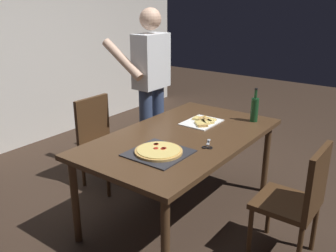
{
  "coord_description": "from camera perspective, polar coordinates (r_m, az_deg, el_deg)",
  "views": [
    {
      "loc": [
        -2.36,
        -1.61,
        1.84
      ],
      "look_at": [
        0.0,
        0.15,
        0.8
      ],
      "focal_mm": 38.96,
      "sensor_mm": 36.0,
      "label": 1
    }
  ],
  "objects": [
    {
      "name": "pepperoni_pizza_on_tray",
      "position": [
        2.69,
        -1.48,
        -4.05
      ],
      "size": [
        0.41,
        0.41,
        0.04
      ],
      "color": "#2D2D33",
      "rests_on": "dining_table"
    },
    {
      "name": "dining_table",
      "position": [
        3.08,
        2.24,
        -2.58
      ],
      "size": [
        1.79,
        1.03,
        0.75
      ],
      "color": "#4C331E",
      "rests_on": "ground_plane"
    },
    {
      "name": "wine_bottle",
      "position": [
        3.45,
        13.39,
        2.61
      ],
      "size": [
        0.07,
        0.07,
        0.32
      ],
      "color": "#194723",
      "rests_on": "dining_table"
    },
    {
      "name": "person_serving_pizza",
      "position": [
        3.85,
        -2.79,
        6.81
      ],
      "size": [
        0.55,
        0.54,
        1.75
      ],
      "color": "#38476B",
      "rests_on": "ground_plane"
    },
    {
      "name": "kitchen_scissors",
      "position": [
        2.84,
        6.23,
        -3.05
      ],
      "size": [
        0.2,
        0.13,
        0.01
      ],
      "color": "silver",
      "rests_on": "dining_table"
    },
    {
      "name": "pizza_slices_on_towel",
      "position": [
        3.36,
        5.45,
        0.71
      ],
      "size": [
        0.36,
        0.28,
        0.03
      ],
      "color": "white",
      "rests_on": "dining_table"
    },
    {
      "name": "ground_plane",
      "position": [
        3.39,
        2.09,
        -13.36
      ],
      "size": [
        12.0,
        12.0,
        0.0
      ],
      "primitive_type": "plane",
      "color": "#38281E"
    },
    {
      "name": "chair_near_camera",
      "position": [
        2.77,
        19.82,
        -10.4
      ],
      "size": [
        0.42,
        0.42,
        0.9
      ],
      "color": "#472D19",
      "rests_on": "ground_plane"
    },
    {
      "name": "back_wall",
      "position": [
        4.84,
        -24.58,
        12.55
      ],
      "size": [
        6.4,
        0.1,
        2.8
      ],
      "primitive_type": "cube",
      "color": "silver",
      "rests_on": "ground_plane"
    },
    {
      "name": "chair_far_side",
      "position": [
        3.76,
        -10.49,
        -1.56
      ],
      "size": [
        0.42,
        0.42,
        0.9
      ],
      "color": "#472D19",
      "rests_on": "ground_plane"
    }
  ]
}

